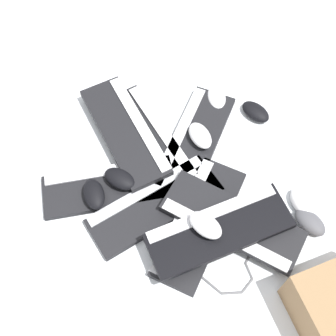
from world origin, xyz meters
The scene contains 18 objects.
ground_plane centered at (0.00, 0.00, 0.00)m, with size 3.20×3.20×0.00m, color silver.
keyboard_0 centered at (0.21, 0.04, 0.01)m, with size 0.45×0.38×0.03m.
keyboard_1 centered at (0.08, 0.13, 0.01)m, with size 0.17×0.45×0.03m.
keyboard_2 centered at (-0.12, 0.04, 0.01)m, with size 0.46×0.30×0.03m.
keyboard_3 centered at (-0.03, -0.10, 0.01)m, with size 0.44×0.15×0.03m.
keyboard_4 centered at (0.05, -0.22, 0.01)m, with size 0.45×0.36×0.03m.
keyboard_5 centered at (0.13, -0.28, 0.04)m, with size 0.34×0.46×0.03m.
keyboard_6 centered at (0.08, -0.29, 0.07)m, with size 0.46×0.22×0.03m.
keyboard_7 centered at (0.02, 0.18, 0.04)m, with size 0.19×0.45×0.03m.
mouse_0 centered at (0.46, 0.02, 0.02)m, with size 0.11×0.07×0.04m, color black.
mouse_1 centered at (-0.18, 0.03, 0.05)m, with size 0.11×0.07×0.04m, color black.
mouse_2 centered at (0.38, 0.14, 0.02)m, with size 0.11×0.07×0.04m, color silver.
mouse_3 centered at (0.22, 0.03, 0.05)m, with size 0.11×0.07×0.04m, color silver.
mouse_4 centered at (0.37, -0.35, 0.02)m, with size 0.11×0.07×0.04m, color silver.
mouse_5 centered at (0.04, -0.27, 0.11)m, with size 0.11×0.07×0.04m, color silver.
mouse_6 centered at (0.35, -0.41, 0.02)m, with size 0.11×0.07×0.04m, color #4C4C51.
mouse_7 centered at (-0.09, 0.03, 0.05)m, with size 0.11×0.07×0.04m, color black.
cable_0 centered at (0.09, -0.39, 0.00)m, with size 0.31×0.19×0.01m.
Camera 1 is at (-0.32, -0.63, 1.39)m, focal length 50.00 mm.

